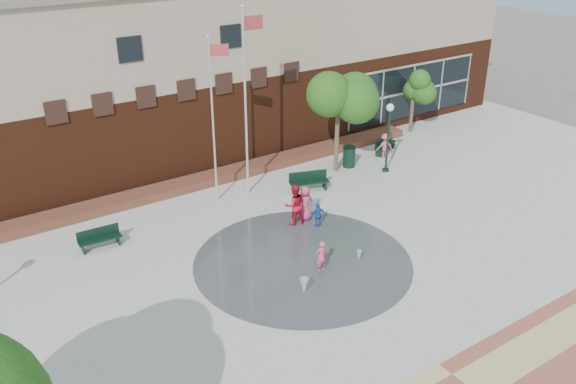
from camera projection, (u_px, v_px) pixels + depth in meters
ground at (353, 300)px, 21.21m from camera, size 120.00×120.00×0.00m
plaza_concrete at (288, 251)px, 24.19m from camera, size 46.00×18.00×0.01m
splash_pad at (303, 262)px, 23.44m from camera, size 8.40×8.40×0.01m
library_building at (145, 67)px, 32.25m from camera, size 44.40×10.40×9.20m
flower_bed at (201, 185)px, 29.86m from camera, size 26.00×1.20×0.40m
flagpole_left at (213, 113)px, 26.53m from camera, size 0.83×0.42×7.62m
flagpole_right at (246, 94)px, 26.98m from camera, size 1.08×0.18×8.71m
lamp_right at (388, 130)px, 30.43m from camera, size 0.38×0.38×3.62m
bench_left at (100, 242)px, 24.27m from camera, size 1.71×0.55×0.85m
bench_mid at (309, 185)px, 29.13m from camera, size 1.95×1.09×0.95m
bench_right at (385, 148)px, 33.61m from camera, size 1.90×1.21×0.93m
trash_can at (349, 157)px, 31.70m from camera, size 0.68×0.68×1.12m
tree_mid at (338, 97)px, 29.72m from camera, size 3.23×3.23×5.45m
tree_small_right at (414, 87)px, 35.64m from camera, size 2.24×2.24×3.84m
water_jet_a at (304, 295)px, 21.48m from camera, size 0.33×0.33×0.64m
water_jet_b at (359, 262)px, 23.44m from camera, size 0.21×0.21×0.47m
child_splash at (321, 256)px, 22.63m from camera, size 0.46×0.30×1.25m
adult_red at (294, 205)px, 25.82m from camera, size 1.00×0.83×1.86m
adult_pink at (305, 203)px, 26.27m from camera, size 0.85×0.64×1.59m
child_blue at (318, 215)px, 25.72m from camera, size 0.72×0.43×1.14m
person_bench at (385, 146)px, 32.78m from camera, size 1.01×0.76×1.38m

